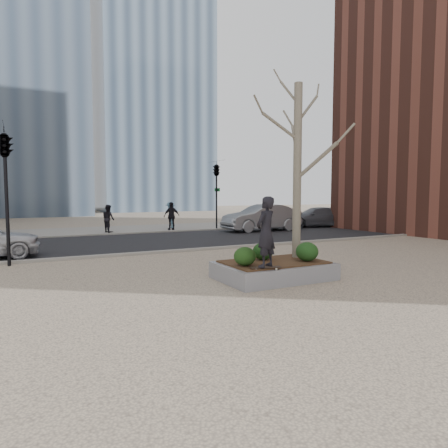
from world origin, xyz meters
TOP-DOWN VIEW (x-y plane):
  - ground at (0.00, 0.00)m, footprint 120.00×120.00m
  - street at (0.00, 10.00)m, footprint 60.00×8.00m
  - far_sidewalk at (0.00, 17.00)m, footprint 60.00×6.00m
  - planter at (1.00, 0.00)m, footprint 3.00×2.00m
  - planter_mulch at (1.00, 0.00)m, footprint 2.70×1.70m
  - sycamore_tree at (2.00, 0.30)m, footprint 2.80×2.80m
  - shrub_left at (-0.05, -0.22)m, footprint 0.57×0.57m
  - shrub_middle at (0.86, 0.33)m, footprint 0.57×0.57m
  - shrub_right at (1.83, -0.40)m, footprint 0.62×0.62m
  - skateboard at (0.23, -0.77)m, footprint 0.80×0.41m
  - skateboarder at (0.23, -0.77)m, footprint 0.76×0.65m
  - car_silver at (8.39, 12.04)m, footprint 5.02×1.77m
  - car_third at (13.38, 12.81)m, footprint 5.09×3.25m
  - pedestrian_a at (-0.36, 15.39)m, footprint 0.84×0.96m
  - pedestrian_b at (4.01, 16.58)m, footprint 1.08×1.32m
  - pedestrian_c at (3.56, 15.14)m, footprint 1.05×0.44m
  - traffic_light_near at (-5.50, 5.60)m, footprint 0.60×2.48m
  - traffic_light_far at (6.50, 14.60)m, footprint 0.60×2.48m
  - building_glass_a at (-6.00, 42.00)m, footprint 16.00×16.00m
  - building_glass_b at (12.00, 48.00)m, footprint 15.00×15.00m

SIDE VIEW (x-z plane):
  - ground at x=0.00m, z-range 0.00..0.00m
  - street at x=0.00m, z-range 0.00..0.02m
  - far_sidewalk at x=0.00m, z-range 0.00..0.02m
  - planter at x=1.00m, z-range 0.00..0.45m
  - planter_mulch at x=1.00m, z-range 0.45..0.49m
  - skateboard at x=0.23m, z-range 0.45..0.53m
  - car_third at x=13.38m, z-range 0.02..1.39m
  - shrub_left at x=-0.05m, z-range 0.49..0.98m
  - shrub_middle at x=0.86m, z-range 0.49..0.98m
  - shrub_right at x=1.83m, z-range 0.49..1.01m
  - car_silver at x=8.39m, z-range 0.02..1.67m
  - pedestrian_a at x=-0.36m, z-range 0.02..1.70m
  - pedestrian_b at x=4.01m, z-range 0.02..1.80m
  - pedestrian_c at x=3.56m, z-range 0.02..1.81m
  - skateboarder at x=0.23m, z-range 0.53..2.28m
  - traffic_light_near at x=-5.50m, z-range 0.00..4.50m
  - traffic_light_far at x=6.50m, z-range 0.00..4.50m
  - sycamore_tree at x=2.00m, z-range 0.49..7.09m
  - building_glass_a at x=-6.00m, z-range 0.00..45.00m
  - building_glass_b at x=12.00m, z-range 0.00..55.00m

